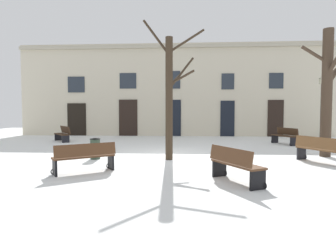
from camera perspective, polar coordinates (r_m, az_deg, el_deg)
name	(u,v)px	position (r m, az deg, el deg)	size (l,w,h in m)	color
ground_plane	(165,154)	(11.69, -0.54, -5.77)	(36.42, 36.42, 0.00)	white
building_facade	(174,89)	(20.64, 1.23, 7.41)	(22.76, 0.60, 6.67)	beige
tree_left_of_center	(170,93)	(10.37, 0.42, 6.77)	(2.37, 1.14, 5.24)	#382B1E
tree_right_of_center	(327,90)	(12.69, 29.54, 6.42)	(2.21, 2.03, 4.96)	#423326
streetlamp	(321,102)	(18.68, 28.59, 4.27)	(0.30, 0.30, 3.79)	black
litter_bin	(95,149)	(10.86, -14.51, -4.45)	(0.39, 0.39, 0.77)	#2D3D2D
bench_far_corner	(285,136)	(16.47, 22.53, -1.84)	(1.02, 1.70, 0.90)	#3D2819
bench_back_to_back_right	(235,164)	(7.23, 13.40, -7.57)	(1.21, 1.64, 0.89)	#51331E
bench_by_litter_bin	(63,134)	(17.84, -20.49, -1.46)	(1.49, 1.67, 0.91)	#3D2819
bench_near_center_tree	(85,157)	(8.53, -16.49, -6.02)	(1.69, 1.41, 0.86)	#51331E
bench_facing_shops	(319,149)	(11.03, 28.24, -4.17)	(1.21, 1.69, 0.91)	brown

